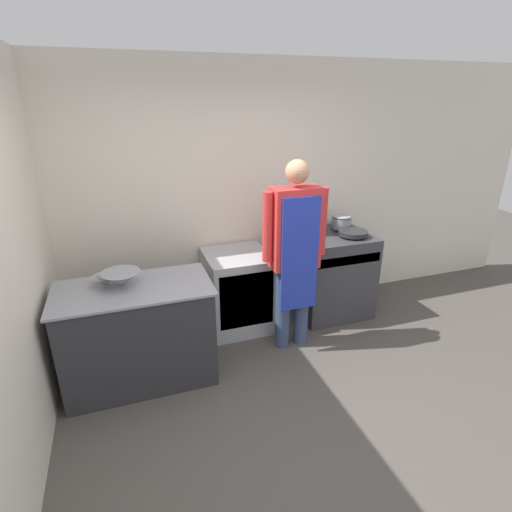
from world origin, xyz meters
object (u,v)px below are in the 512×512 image
at_px(person_cook, 295,246).
at_px(mixing_bowl, 121,279).
at_px(saute_pan, 353,233).
at_px(sauce_pot, 342,221).
at_px(stock_pot, 315,220).
at_px(stove, 331,274).
at_px(fridge_unit, 238,290).

relative_size(person_cook, mixing_bowl, 5.81).
distance_m(saute_pan, sauce_pot, 0.25).
relative_size(stock_pot, saute_pan, 0.84).
bearing_deg(stock_pot, sauce_pot, 0.00).
relative_size(stove, stock_pot, 3.63).
relative_size(fridge_unit, mixing_bowl, 2.63).
bearing_deg(person_cook, mixing_bowl, 179.70).
relative_size(stove, person_cook, 0.52).
height_order(stove, stock_pot, stock_pot).
height_order(person_cook, saute_pan, person_cook).
height_order(stove, mixing_bowl, mixing_bowl).
bearing_deg(person_cook, saute_pan, 23.08).
height_order(person_cook, mixing_bowl, person_cook).
height_order(fridge_unit, person_cook, person_cook).
relative_size(stove, sauce_pot, 4.43).
height_order(person_cook, sauce_pot, person_cook).
xyz_separation_m(person_cook, saute_pan, (0.84, 0.36, -0.07)).
height_order(mixing_bowl, saute_pan, mixing_bowl).
distance_m(fridge_unit, stock_pot, 1.13).
relative_size(mixing_bowl, sauce_pot, 1.47).
bearing_deg(fridge_unit, sauce_pot, 3.74).
distance_m(person_cook, sauce_pot, 1.04).
bearing_deg(sauce_pot, saute_pan, -90.00).
xyz_separation_m(person_cook, stock_pot, (0.51, 0.61, 0.04)).
xyz_separation_m(saute_pan, sauce_pot, (-0.00, 0.25, 0.05)).
bearing_deg(sauce_pot, person_cook, -144.27).
distance_m(stove, person_cook, 1.02).
distance_m(fridge_unit, saute_pan, 1.37).
relative_size(saute_pan, sauce_pot, 1.45).
bearing_deg(stock_pot, mixing_bowl, -163.65).
bearing_deg(sauce_pot, stove, -141.52).
xyz_separation_m(stove, saute_pan, (0.16, -0.12, 0.51)).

